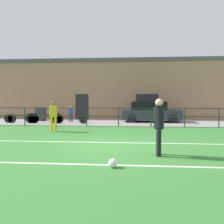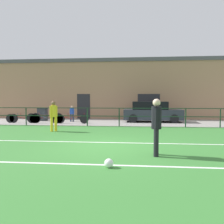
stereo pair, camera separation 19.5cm
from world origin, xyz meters
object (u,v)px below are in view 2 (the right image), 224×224
(player_goalkeeper, at_px, (156,123))
(bicycle_parked_2, at_px, (22,118))
(spectator_child, at_px, (72,113))
(bicycle_parked_0, at_px, (25,118))
(bicycle_parked_3, at_px, (72,119))
(trash_bin_0, at_px, (43,114))
(parked_car_red, at_px, (152,112))
(bicycle_parked_4, at_px, (47,118))
(bicycle_parked_1, at_px, (43,118))
(soccer_ball_spare, at_px, (109,163))
(player_striker, at_px, (54,114))

(player_goalkeeper, xyz_separation_m, bicycle_parked_2, (-8.52, 8.41, -0.63))
(spectator_child, xyz_separation_m, bicycle_parked_0, (-3.04, -1.25, -0.34))
(spectator_child, relative_size, bicycle_parked_3, 0.51)
(bicycle_parked_0, xyz_separation_m, trash_bin_0, (0.58, 1.74, 0.17))
(bicycle_parked_0, xyz_separation_m, bicycle_parked_3, (3.40, 0.00, -0.01))
(parked_car_red, xyz_separation_m, bicycle_parked_0, (-8.90, -1.69, -0.38))
(bicycle_parked_4, bearing_deg, bicycle_parked_1, 180.00)
(bicycle_parked_1, bearing_deg, bicycle_parked_3, 0.00)
(spectator_child, relative_size, bicycle_parked_0, 0.52)
(bicycle_parked_3, relative_size, bicycle_parked_4, 0.98)
(parked_car_red, distance_m, bicycle_parked_4, 7.48)
(soccer_ball_spare, bearing_deg, parked_car_red, 80.71)
(player_striker, distance_m, parked_car_red, 7.67)
(soccer_ball_spare, relative_size, bicycle_parked_4, 0.10)
(soccer_ball_spare, bearing_deg, spectator_child, 109.93)
(spectator_child, height_order, bicycle_parked_3, spectator_child)
(spectator_child, distance_m, trash_bin_0, 2.51)
(spectator_child, bearing_deg, parked_car_red, 165.49)
(player_goalkeeper, xyz_separation_m, spectator_child, (-5.28, 9.66, -0.29))
(player_striker, distance_m, bicycle_parked_1, 4.27)
(spectator_child, xyz_separation_m, bicycle_parked_4, (-1.42, -1.25, -0.30))
(player_goalkeeper, height_order, bicycle_parked_0, player_goalkeeper)
(bicycle_parked_1, relative_size, trash_bin_0, 2.42)
(bicycle_parked_4, bearing_deg, trash_bin_0, 120.87)
(player_striker, xyz_separation_m, bicycle_parked_1, (-2.08, 3.69, -0.53))
(player_goalkeeper, xyz_separation_m, bicycle_parked_0, (-8.31, 8.41, -0.63))
(parked_car_red, relative_size, bicycle_parked_4, 1.82)
(spectator_child, relative_size, bicycle_parked_1, 0.49)
(spectator_child, bearing_deg, bicycle_parked_2, 2.44)
(bicycle_parked_3, bearing_deg, player_striker, -89.53)
(player_striker, xyz_separation_m, soccer_ball_spare, (3.60, -6.07, -0.79))
(bicycle_parked_1, bearing_deg, player_striker, -60.55)
(soccer_ball_spare, bearing_deg, bicycle_parked_4, 119.00)
(player_striker, height_order, parked_car_red, player_striker)
(soccer_ball_spare, height_order, bicycle_parked_2, bicycle_parked_2)
(player_striker, bearing_deg, soccer_ball_spare, -106.34)
(parked_car_red, bearing_deg, trash_bin_0, 179.65)
(player_goalkeeper, bearing_deg, bicycle_parked_1, -135.07)
(player_goalkeeper, height_order, player_striker, player_goalkeeper)
(parked_car_red, bearing_deg, soccer_ball_spare, -99.29)
(bicycle_parked_1, bearing_deg, player_goalkeeper, -50.36)
(bicycle_parked_3, bearing_deg, parked_car_red, 17.04)
(player_goalkeeper, relative_size, soccer_ball_spare, 7.60)
(spectator_child, xyz_separation_m, bicycle_parked_1, (-1.69, -1.25, -0.31))
(parked_car_red, height_order, bicycle_parked_4, parked_car_red)
(parked_car_red, height_order, bicycle_parked_1, parked_car_red)
(trash_bin_0, bearing_deg, spectator_child, -11.14)
(parked_car_red, distance_m, bicycle_parked_2, 9.27)
(soccer_ball_spare, relative_size, trash_bin_0, 0.23)
(soccer_ball_spare, xyz_separation_m, parked_car_red, (1.87, 11.44, 0.61))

